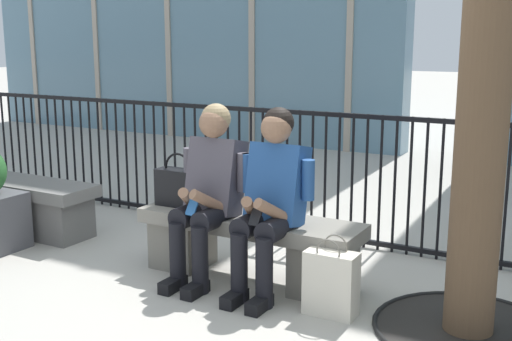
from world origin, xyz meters
name	(u,v)px	position (x,y,z in m)	size (l,w,h in m)	color
ground_plane	(249,278)	(0.00, 0.00, 0.00)	(60.00, 60.00, 0.00)	#B2ADA3
stone_bench	(249,241)	(0.00, 0.00, 0.27)	(1.60, 0.44, 0.45)	gray
seated_person_with_phone	(209,187)	(-0.24, -0.13, 0.65)	(0.52, 0.66, 1.21)	black
seated_person_companion	(271,196)	(0.24, -0.13, 0.65)	(0.52, 0.66, 1.21)	black
handbag_on_bench	(179,187)	(-0.58, -0.01, 0.59)	(0.33, 0.14, 0.39)	black
shopping_bag	(331,283)	(0.73, -0.28, 0.20)	(0.32, 0.16, 0.49)	beige
plaza_railing	(312,175)	(0.00, 1.04, 0.54)	(8.13, 0.04, 1.07)	black
stone_bench_far	(16,199)	(-2.35, 0.02, 0.27)	(1.60, 0.44, 0.45)	slate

